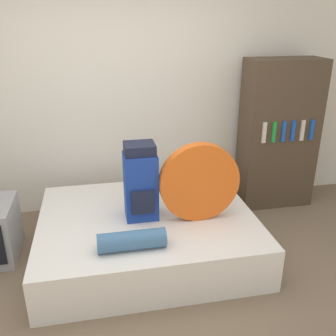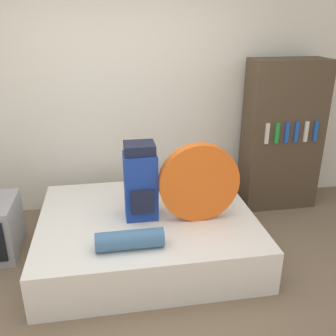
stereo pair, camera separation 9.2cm
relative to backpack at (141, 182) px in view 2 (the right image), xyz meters
name	(u,v)px [view 2 (the right image)]	position (x,y,z in m)	size (l,w,h in m)	color
ground_plane	(134,310)	(-0.14, -0.75, -0.73)	(16.00, 16.00, 0.00)	brown
wall_back	(116,95)	(-0.14, 1.08, 0.57)	(8.00, 0.05, 2.60)	silver
bed	(147,233)	(0.05, 0.01, -0.53)	(1.95, 1.58, 0.40)	silver
backpack	(141,182)	(0.00, 0.00, 0.00)	(0.29, 0.28, 0.69)	navy
tent_bag	(199,183)	(0.50, -0.14, 0.02)	(0.71, 0.10, 0.71)	#E05B19
sleeping_roll	(129,240)	(-0.15, -0.50, -0.26)	(0.53, 0.15, 0.15)	#3D668E
bookshelf	(282,136)	(1.68, 0.77, 0.11)	(0.83, 0.42, 1.68)	#473828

